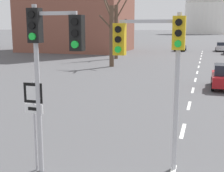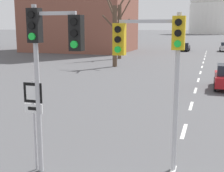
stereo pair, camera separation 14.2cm
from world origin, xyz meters
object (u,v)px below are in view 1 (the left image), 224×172
at_px(sedan_near_right, 180,47).
at_px(sedan_mid_centre, 224,77).
at_px(sedan_near_left, 221,47).
at_px(traffic_signal_near_left, 50,49).
at_px(route_sign_post, 34,110).
at_px(traffic_signal_centre_tall, 157,52).

height_order(sedan_near_right, sedan_mid_centre, sedan_mid_centre).
bearing_deg(sedan_near_right, sedan_near_left, 9.85).
relative_size(traffic_signal_near_left, route_sign_post, 1.78).
xyz_separation_m(traffic_signal_near_left, sedan_near_right, (-0.48, 50.43, -2.99)).
bearing_deg(sedan_mid_centre, sedan_near_left, 88.28).
distance_m(traffic_signal_centre_tall, sedan_mid_centre, 14.58).
relative_size(traffic_signal_near_left, sedan_near_right, 1.11).
xyz_separation_m(route_sign_post, sedan_near_right, (0.13, 50.40, -1.14)).
height_order(route_sign_post, sedan_mid_centre, route_sign_post).
bearing_deg(sedan_mid_centre, sedan_near_right, 99.67).
xyz_separation_m(route_sign_post, sedan_mid_centre, (6.11, 15.37, -1.06)).
bearing_deg(sedan_mid_centre, traffic_signal_near_left, -109.63).
bearing_deg(route_sign_post, sedan_near_left, 82.07).
relative_size(traffic_signal_near_left, sedan_mid_centre, 1.23).
xyz_separation_m(sedan_near_right, sedan_mid_centre, (5.97, -35.03, 0.09)).
xyz_separation_m(traffic_signal_centre_tall, sedan_near_right, (-3.28, 49.09, -2.84)).
bearing_deg(traffic_signal_near_left, sedan_near_right, 90.55).
relative_size(sedan_near_left, sedan_near_right, 0.91).
distance_m(route_sign_post, sedan_near_right, 50.42).
distance_m(sedan_near_right, sedan_mid_centre, 35.54).
bearing_deg(route_sign_post, sedan_near_right, 89.85).
relative_size(traffic_signal_centre_tall, sedan_near_right, 1.06).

